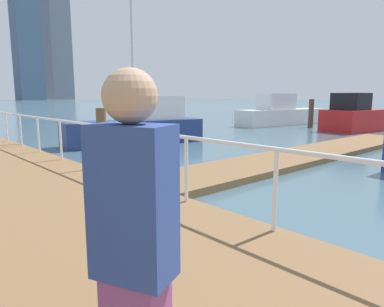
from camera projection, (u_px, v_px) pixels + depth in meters
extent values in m
plane|color=#476675|center=(56.00, 137.00, 17.86)|extent=(300.00, 300.00, 0.00)
cube|color=olive|center=(306.00, 155.00, 12.00)|extent=(15.08, 2.00, 0.18)
cylinder|color=white|center=(275.00, 191.00, 4.40)|extent=(0.06, 0.06, 1.05)
cylinder|color=white|center=(186.00, 170.00, 5.64)|extent=(0.06, 0.06, 1.05)
cylinder|color=white|center=(129.00, 156.00, 6.87)|extent=(0.06, 0.06, 1.05)
cylinder|color=white|center=(90.00, 147.00, 8.11)|extent=(0.06, 0.06, 1.05)
cylinder|color=white|center=(61.00, 140.00, 9.34)|extent=(0.06, 0.06, 1.05)
cylinder|color=white|center=(38.00, 135.00, 10.58)|extent=(0.06, 0.06, 1.05)
cylinder|color=white|center=(21.00, 131.00, 11.82)|extent=(0.06, 0.06, 1.05)
cylinder|color=white|center=(6.00, 127.00, 13.05)|extent=(0.06, 0.06, 1.05)
cylinder|color=white|center=(107.00, 127.00, 7.40)|extent=(0.06, 25.37, 0.06)
cylinder|color=brown|center=(311.00, 113.00, 23.02)|extent=(0.33, 0.33, 1.85)
cylinder|color=brown|center=(102.00, 136.00, 10.88)|extent=(0.31, 0.31, 1.72)
cube|color=navy|center=(135.00, 132.00, 15.34)|extent=(6.26, 2.72, 1.03)
cube|color=white|center=(157.00, 108.00, 15.72)|extent=(2.40, 1.67, 1.05)
cylinder|color=silver|center=(131.00, 17.00, 14.55)|extent=(0.12, 0.12, 8.59)
cube|color=white|center=(282.00, 117.00, 25.21)|extent=(7.66, 2.80, 1.11)
cube|color=white|center=(276.00, 102.00, 24.66)|extent=(2.73, 1.79, 1.10)
cube|color=red|center=(355.00, 120.00, 20.82)|extent=(4.41, 2.74, 1.26)
cube|color=black|center=(351.00, 101.00, 20.29)|extent=(1.73, 1.92, 0.97)
cube|color=#334C99|center=(133.00, 203.00, 1.56)|extent=(0.35, 0.42, 0.70)
sphere|color=tan|center=(130.00, 96.00, 1.49)|extent=(0.24, 0.24, 0.24)
cube|color=slate|center=(55.00, 9.00, 165.51)|extent=(11.18, 9.42, 84.45)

